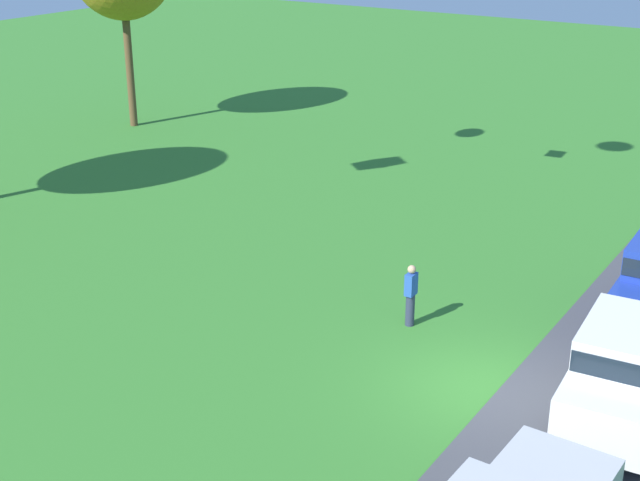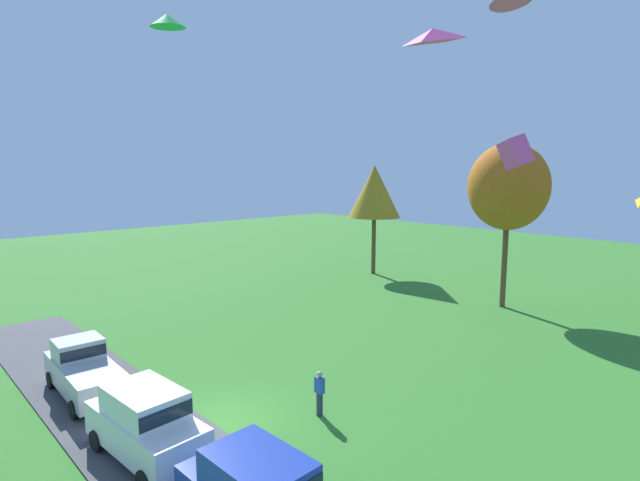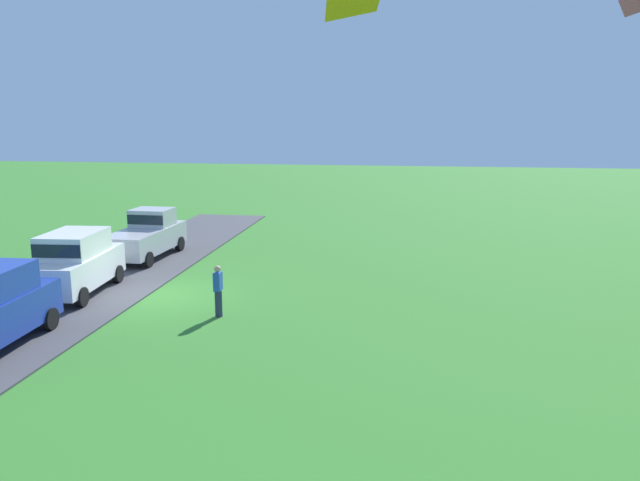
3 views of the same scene
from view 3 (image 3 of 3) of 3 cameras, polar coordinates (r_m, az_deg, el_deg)
name	(u,v)px [view 3 (image 3 of 3)]	position (r m, az deg, el deg)	size (l,w,h in m)	color
ground_plane	(162,296)	(23.56, -14.25, -4.90)	(120.00, 120.00, 0.00)	#337528
pavement_strip	(93,292)	(24.70, -20.02, -4.42)	(36.00, 4.40, 0.06)	#424247
car_pickup_far_end	(147,234)	(29.57, -15.51, 0.54)	(5.06, 2.18, 2.14)	#B7B7BC
car_suv_by_flagpole	(75,260)	(24.30, -21.50, -1.70)	(4.73, 2.33, 2.28)	white
person_beside_suv	(218,291)	(20.58, -9.30, -4.54)	(0.36, 0.24, 1.71)	#2D334C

